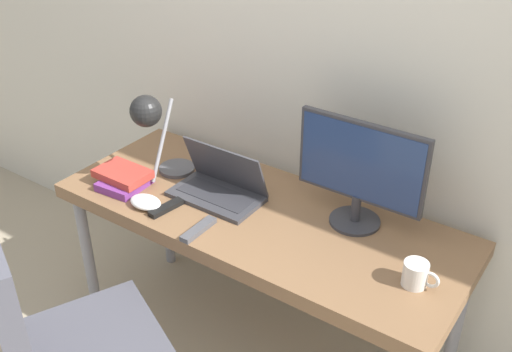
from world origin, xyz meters
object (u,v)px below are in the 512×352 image
at_px(office_chair, 57,342).
at_px(desk_lamp, 152,122).
at_px(book_stack, 124,178).
at_px(laptop, 219,186).
at_px(monitor, 360,169).
at_px(game_controller, 146,202).
at_px(mug, 416,274).

bearing_deg(office_chair, desk_lamp, 106.50).
xyz_separation_m(desk_lamp, book_stack, (-0.10, -0.10, -0.25)).
relative_size(laptop, desk_lamp, 0.92).
xyz_separation_m(laptop, monitor, (0.54, 0.15, 0.19)).
bearing_deg(desk_lamp, laptop, 13.13).
xyz_separation_m(book_stack, game_controller, (0.18, -0.07, -0.01)).
distance_m(book_stack, mug, 1.24).
relative_size(monitor, mug, 3.98).
height_order(mug, game_controller, mug).
bearing_deg(monitor, laptop, -164.62).
height_order(office_chair, book_stack, office_chair).
height_order(laptop, mug, laptop).
height_order(book_stack, mug, mug).
relative_size(office_chair, book_stack, 4.92).
distance_m(laptop, book_stack, 0.41).
relative_size(office_chair, game_controller, 7.93).
distance_m(desk_lamp, office_chair, 0.90).
bearing_deg(game_controller, laptop, 49.83).
height_order(desk_lamp, book_stack, desk_lamp).
distance_m(monitor, desk_lamp, 0.85).
xyz_separation_m(desk_lamp, mug, (1.14, -0.00, -0.24)).
bearing_deg(laptop, mug, -4.36).
bearing_deg(monitor, book_stack, -161.28).
distance_m(mug, game_controller, 1.07).
height_order(laptop, monitor, monitor).
bearing_deg(book_stack, game_controller, -19.50).
distance_m(monitor, game_controller, 0.85).
bearing_deg(office_chair, mug, 39.11).
height_order(monitor, book_stack, monitor).
bearing_deg(office_chair, game_controller, 102.84).
relative_size(desk_lamp, book_stack, 1.81).
distance_m(laptop, desk_lamp, 0.37).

